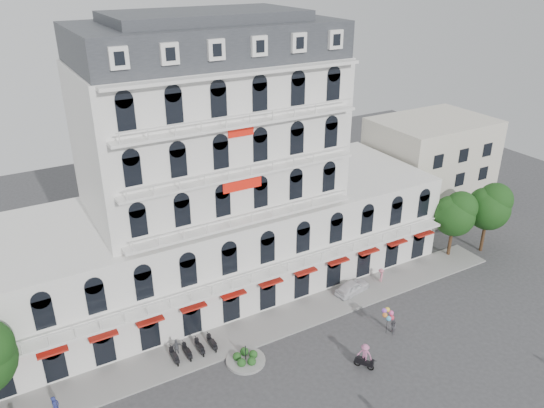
% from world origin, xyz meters
% --- Properties ---
extents(ground, '(120.00, 120.00, 0.00)m').
position_xyz_m(ground, '(0.00, 0.00, 0.00)').
color(ground, '#38383A').
rests_on(ground, ground).
extents(sidewalk, '(53.00, 4.00, 0.16)m').
position_xyz_m(sidewalk, '(0.00, 9.00, 0.08)').
color(sidewalk, gray).
rests_on(sidewalk, ground).
extents(main_building, '(45.00, 15.00, 25.80)m').
position_xyz_m(main_building, '(0.00, 18.00, 9.96)').
color(main_building, silver).
rests_on(main_building, ground).
extents(flank_building_east, '(14.00, 10.00, 12.00)m').
position_xyz_m(flank_building_east, '(30.00, 20.00, 6.00)').
color(flank_building_east, beige).
rests_on(flank_building_east, ground).
extents(traffic_island, '(3.20, 3.20, 1.60)m').
position_xyz_m(traffic_island, '(-3.00, 6.00, 0.26)').
color(traffic_island, gray).
rests_on(traffic_island, ground).
extents(parked_scooter_row, '(4.40, 1.80, 1.10)m').
position_xyz_m(parked_scooter_row, '(-6.35, 8.80, 0.00)').
color(parked_scooter_row, black).
rests_on(parked_scooter_row, ground).
extents(tree_east_inner, '(4.40, 4.37, 7.57)m').
position_xyz_m(tree_east_inner, '(24.05, 9.98, 5.21)').
color(tree_east_inner, '#382314').
rests_on(tree_east_inner, ground).
extents(tree_east_outer, '(4.65, 4.65, 8.05)m').
position_xyz_m(tree_east_outer, '(28.05, 8.98, 5.55)').
color(tree_east_outer, '#382314').
rests_on(tree_east_outer, ground).
extents(parked_car, '(4.07, 2.27, 1.31)m').
position_xyz_m(parked_car, '(10.44, 9.50, 0.66)').
color(parked_car, white).
rests_on(parked_car, ground).
extents(rider_center, '(1.23, 1.48, 2.31)m').
position_xyz_m(rider_center, '(4.83, 0.71, 1.23)').
color(rider_center, black).
rests_on(rider_center, ground).
extents(pedestrian_mid, '(0.96, 0.47, 1.57)m').
position_xyz_m(pedestrian_mid, '(-7.53, 9.50, 0.79)').
color(pedestrian_mid, slate).
rests_on(pedestrian_mid, ground).
extents(pedestrian_right, '(1.17, 1.15, 1.62)m').
position_xyz_m(pedestrian_right, '(13.99, 9.50, 0.81)').
color(pedestrian_right, '#D47087').
rests_on(pedestrian_right, ground).
extents(pedestrian_far, '(0.76, 0.82, 1.88)m').
position_xyz_m(pedestrian_far, '(-17.22, 7.57, 0.94)').
color(pedestrian_far, navy).
rests_on(pedestrian_far, ground).
extents(balloon_vendor, '(1.34, 1.24, 2.45)m').
position_xyz_m(balloon_vendor, '(9.48, 2.99, 1.33)').
color(balloon_vendor, slate).
rests_on(balloon_vendor, ground).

